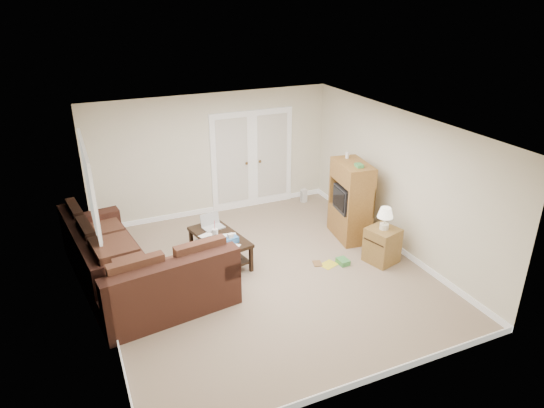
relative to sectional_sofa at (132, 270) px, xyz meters
name	(u,v)px	position (x,y,z in m)	size (l,w,h in m)	color
floor	(266,274)	(2.07, -0.40, -0.36)	(5.50, 5.50, 0.00)	tan
ceiling	(265,126)	(2.07, -0.40, 2.14)	(5.00, 5.50, 0.02)	white
wall_left	(97,235)	(-0.43, -0.40, 0.89)	(0.02, 5.50, 2.50)	silver
wall_right	(397,182)	(4.57, -0.40, 0.89)	(0.02, 5.50, 2.50)	silver
wall_back	(213,155)	(2.07, 2.35, 0.89)	(5.00, 0.02, 2.50)	silver
wall_front	(366,299)	(2.07, -3.15, 0.89)	(5.00, 0.02, 2.50)	silver
baseboards	(266,271)	(2.07, -0.40, -0.31)	(5.00, 5.50, 0.10)	white
french_doors	(252,160)	(2.92, 2.31, 0.67)	(1.80, 0.05, 2.13)	white
window_left	(90,189)	(-0.39, 0.60, 1.19)	(0.05, 1.92, 1.42)	white
sectional_sofa	(132,270)	(0.00, 0.00, 0.00)	(2.40, 3.11, 0.93)	#3C1F17
coffee_table	(220,247)	(1.51, 0.31, -0.09)	(0.85, 1.33, 0.84)	black
tv_armoire	(351,200)	(4.04, 0.21, 0.38)	(0.63, 0.98, 1.59)	olive
side_cabinet	(382,242)	(4.06, -0.82, 0.00)	(0.59, 0.59, 1.01)	olive
space_heater	(304,196)	(4.02, 2.02, -0.21)	(0.12, 0.10, 0.30)	white
floor_magazine	(329,265)	(3.17, -0.57, -0.36)	(0.28, 0.22, 0.01)	yellow
floor_greenbox	(343,262)	(3.41, -0.64, -0.32)	(0.17, 0.22, 0.09)	#419047
floor_book	(313,264)	(2.93, -0.44, -0.36)	(0.14, 0.20, 0.01)	brown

